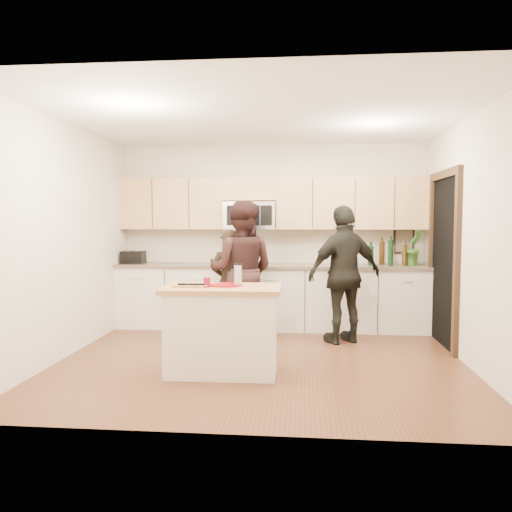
# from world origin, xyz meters

# --- Properties ---
(floor) EXTENTS (4.50, 4.50, 0.00)m
(floor) POSITION_xyz_m (0.00, 0.00, 0.00)
(floor) COLOR brown
(floor) RESTS_ON ground
(room_shell) EXTENTS (4.52, 4.02, 2.71)m
(room_shell) POSITION_xyz_m (0.00, 0.00, 1.73)
(room_shell) COLOR beige
(room_shell) RESTS_ON ground
(back_cabinetry) EXTENTS (4.50, 0.66, 0.94)m
(back_cabinetry) POSITION_xyz_m (0.00, 1.69, 0.47)
(back_cabinetry) COLOR silver
(back_cabinetry) RESTS_ON ground
(upper_cabinetry) EXTENTS (4.50, 0.33, 0.75)m
(upper_cabinetry) POSITION_xyz_m (0.03, 1.83, 1.84)
(upper_cabinetry) COLOR tan
(upper_cabinetry) RESTS_ON ground
(microwave) EXTENTS (0.76, 0.41, 0.40)m
(microwave) POSITION_xyz_m (-0.31, 1.80, 1.65)
(microwave) COLOR silver
(microwave) RESTS_ON ground
(doorway) EXTENTS (0.06, 1.25, 2.20)m
(doorway) POSITION_xyz_m (2.23, 0.90, 1.16)
(doorway) COLOR black
(doorway) RESTS_ON ground
(framed_picture) EXTENTS (0.30, 0.03, 0.38)m
(framed_picture) POSITION_xyz_m (1.95, 1.98, 1.28)
(framed_picture) COLOR black
(framed_picture) RESTS_ON ground
(dish_towel) EXTENTS (0.34, 0.60, 0.48)m
(dish_towel) POSITION_xyz_m (-0.95, 1.50, 0.80)
(dish_towel) COLOR white
(dish_towel) RESTS_ON ground
(island) EXTENTS (1.21, 0.73, 0.90)m
(island) POSITION_xyz_m (-0.36, -0.52, 0.45)
(island) COLOR silver
(island) RESTS_ON ground
(red_plate) EXTENTS (0.34, 0.34, 0.02)m
(red_plate) POSITION_xyz_m (-0.33, -0.45, 0.91)
(red_plate) COLOR maroon
(red_plate) RESTS_ON island
(box_grater) EXTENTS (0.09, 0.06, 0.22)m
(box_grater) POSITION_xyz_m (-0.20, -0.43, 1.03)
(box_grater) COLOR silver
(box_grater) RESTS_ON red_plate
(drink_glass) EXTENTS (0.07, 0.07, 0.10)m
(drink_glass) POSITION_xyz_m (-0.50, -0.59, 0.95)
(drink_glass) COLOR maroon
(drink_glass) RESTS_ON island
(cutting_board) EXTENTS (0.26, 0.17, 0.02)m
(cutting_board) POSITION_xyz_m (-0.72, -0.60, 0.91)
(cutting_board) COLOR #A97646
(cutting_board) RESTS_ON island
(tongs) EXTENTS (0.26, 0.04, 0.02)m
(tongs) POSITION_xyz_m (-0.66, -0.61, 0.93)
(tongs) COLOR black
(tongs) RESTS_ON cutting_board
(knife) EXTENTS (0.22, 0.03, 0.01)m
(knife) POSITION_xyz_m (-0.59, -0.66, 0.92)
(knife) COLOR silver
(knife) RESTS_ON cutting_board
(toaster) EXTENTS (0.32, 0.24, 0.19)m
(toaster) POSITION_xyz_m (-2.05, 1.67, 1.03)
(toaster) COLOR black
(toaster) RESTS_ON back_cabinetry
(bottle_cluster) EXTENTS (0.56, 0.28, 0.43)m
(bottle_cluster) POSITION_xyz_m (1.69, 1.69, 1.12)
(bottle_cluster) COLOR black
(bottle_cluster) RESTS_ON back_cabinetry
(orchid) EXTENTS (0.36, 0.33, 0.52)m
(orchid) POSITION_xyz_m (2.03, 1.72, 1.20)
(orchid) COLOR #417D32
(orchid) RESTS_ON back_cabinetry
(woman_left) EXTENTS (0.59, 0.45, 1.45)m
(woman_left) POSITION_xyz_m (-0.52, 1.13, 0.73)
(woman_left) COLOR black
(woman_left) RESTS_ON ground
(woman_center) EXTENTS (0.96, 0.78, 1.84)m
(woman_center) POSITION_xyz_m (-0.34, 0.95, 0.92)
(woman_center) COLOR black
(woman_center) RESTS_ON ground
(woman_right) EXTENTS (1.12, 0.87, 1.77)m
(woman_right) POSITION_xyz_m (1.00, 0.90, 0.89)
(woman_right) COLOR black
(woman_right) RESTS_ON ground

